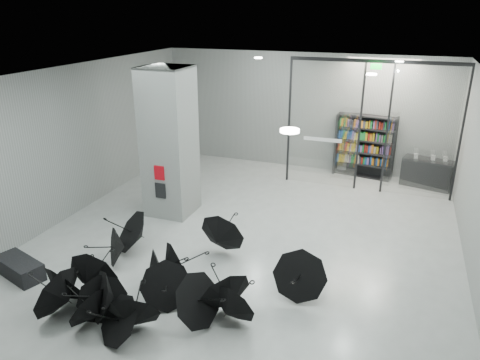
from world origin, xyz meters
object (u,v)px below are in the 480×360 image
(shop_counter, at_px, (427,173))
(umbrella_cluster, at_px, (155,286))
(bench, at_px, (20,268))
(column, at_px, (169,143))
(bookshelf, at_px, (365,146))

(shop_counter, distance_m, umbrella_cluster, 9.71)
(bench, bearing_deg, column, 87.19)
(bench, xyz_separation_m, shop_counter, (8.22, 8.53, 0.26))
(column, bearing_deg, bench, -110.00)
(bookshelf, bearing_deg, umbrella_cluster, -99.65)
(bench, xyz_separation_m, umbrella_cluster, (3.15, 0.25, 0.12))
(bench, distance_m, shop_counter, 11.85)
(bench, height_order, umbrella_cluster, umbrella_cluster)
(column, distance_m, shop_counter, 8.21)
(bench, relative_size, bookshelf, 0.57)
(shop_counter, bearing_deg, bookshelf, -174.50)
(umbrella_cluster, bearing_deg, column, 113.43)
(bookshelf, bearing_deg, column, -124.84)
(shop_counter, relative_size, umbrella_cluster, 0.28)
(column, xyz_separation_m, shop_counter, (6.73, 4.45, -1.55))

